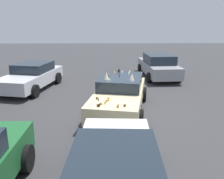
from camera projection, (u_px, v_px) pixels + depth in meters
ground_plane at (119, 110)px, 9.99m from camera, size 60.00×60.00×0.00m
art_car_decorated at (120, 94)px, 9.89m from camera, size 4.93×2.71×1.62m
parked_sedan_row_back_center at (32, 76)px, 12.99m from camera, size 4.74×2.71×1.37m
parked_sedan_behind_right at (115, 175)px, 4.73m from camera, size 4.56×2.15×1.36m
parked_sedan_row_back_far at (158, 66)px, 15.62m from camera, size 4.67×2.24×1.49m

